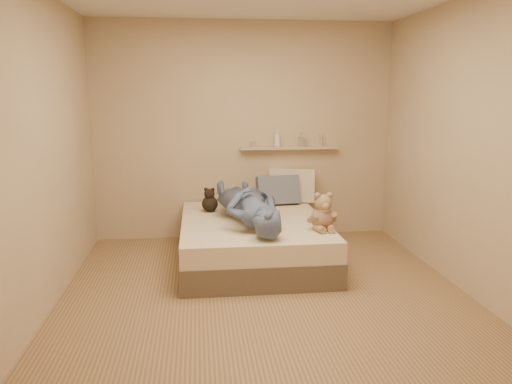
{
  "coord_description": "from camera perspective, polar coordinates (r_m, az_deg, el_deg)",
  "views": [
    {
      "loc": [
        -0.56,
        -4.13,
        1.76
      ],
      "look_at": [
        0.0,
        0.65,
        0.8
      ],
      "focal_mm": 35.0,
      "sensor_mm": 36.0,
      "label": 1
    }
  ],
  "objects": [
    {
      "name": "teddy_bear",
      "position": [
        4.87,
        7.65,
        -2.55
      ],
      "size": [
        0.31,
        0.3,
        0.38
      ],
      "color": "#8D644D",
      "rests_on": "bed"
    },
    {
      "name": "shelf_bottles",
      "position": [
        6.09,
        3.6,
        5.99
      ],
      "size": [
        0.88,
        0.1,
        0.2
      ],
      "color": "#B0A397",
      "rests_on": "wall_shelf"
    },
    {
      "name": "game_console",
      "position": [
        4.69,
        1.25,
        -3.11
      ],
      "size": [
        0.18,
        0.11,
        0.06
      ],
      "color": "#ADAFB3",
      "rests_on": "bed"
    },
    {
      "name": "room",
      "position": [
        4.2,
        1.04,
        4.98
      ],
      "size": [
        3.8,
        3.8,
        3.8
      ],
      "color": "#94724C",
      "rests_on": "ground"
    },
    {
      "name": "wall_shelf",
      "position": [
        6.11,
        3.83,
        5.05
      ],
      "size": [
        1.2,
        0.12,
        0.03
      ],
      "primitive_type": "cube",
      "color": "tan",
      "rests_on": "wall_back"
    },
    {
      "name": "dark_plush",
      "position": [
        5.59,
        -5.31,
        -1.06
      ],
      "size": [
        0.18,
        0.18,
        0.28
      ],
      "color": "black",
      "rests_on": "bed"
    },
    {
      "name": "pillow_grey",
      "position": [
        5.94,
        2.52,
        0.2
      ],
      "size": [
        0.52,
        0.29,
        0.37
      ],
      "primitive_type": "cube",
      "rotation": [
        -0.31,
        0.0,
        0.11
      ],
      "color": "slate",
      "rests_on": "bed"
    },
    {
      "name": "bed",
      "position": [
        5.32,
        -0.36,
        -5.51
      ],
      "size": [
        1.5,
        1.9,
        0.45
      ],
      "color": "brown",
      "rests_on": "floor"
    },
    {
      "name": "person",
      "position": [
        5.11,
        -0.92,
        -1.37
      ],
      "size": [
        0.8,
        1.66,
        0.38
      ],
      "primitive_type": "imported",
      "rotation": [
        0.0,
        0.0,
        3.28
      ],
      "color": "#475570",
      "rests_on": "bed"
    },
    {
      "name": "pillow_cream",
      "position": [
        6.1,
        4.15,
        0.77
      ],
      "size": [
        0.59,
        0.35,
        0.42
      ],
      "primitive_type": "cube",
      "rotation": [
        -0.13,
        0.0,
        -0.26
      ],
      "color": "beige",
      "rests_on": "bed"
    }
  ]
}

